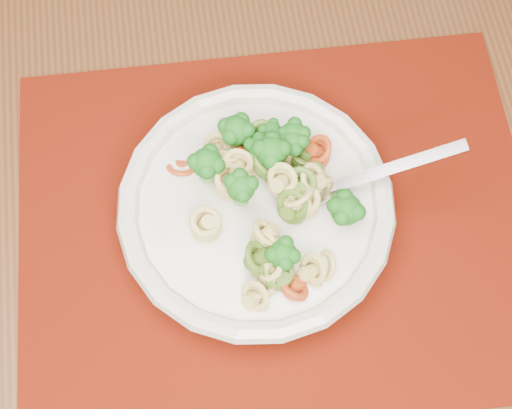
# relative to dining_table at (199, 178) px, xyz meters

# --- Properties ---
(dining_table) EXTENTS (1.73, 1.37, 0.70)m
(dining_table) POSITION_rel_dining_table_xyz_m (0.00, 0.00, 0.00)
(dining_table) COLOR #512F16
(dining_table) RESTS_ON ground
(placemat) EXTENTS (0.56, 0.48, 0.00)m
(placemat) POSITION_rel_dining_table_xyz_m (0.09, -0.07, 0.09)
(placemat) COLOR #4D0E03
(placemat) RESTS_ON dining_table
(pasta_bowl) EXTENTS (0.25, 0.25, 0.05)m
(pasta_bowl) POSITION_rel_dining_table_xyz_m (0.07, -0.07, 0.12)
(pasta_bowl) COLOR beige
(pasta_bowl) RESTS_ON placemat
(pasta_broccoli_heap) EXTENTS (0.21, 0.21, 0.06)m
(pasta_broccoli_heap) POSITION_rel_dining_table_xyz_m (0.07, -0.07, 0.13)
(pasta_broccoli_heap) COLOR #C8BB62
(pasta_broccoli_heap) RESTS_ON pasta_bowl
(fork) EXTENTS (0.18, 0.08, 0.08)m
(fork) POSITION_rel_dining_table_xyz_m (0.12, -0.06, 0.13)
(fork) COLOR silver
(fork) RESTS_ON pasta_bowl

